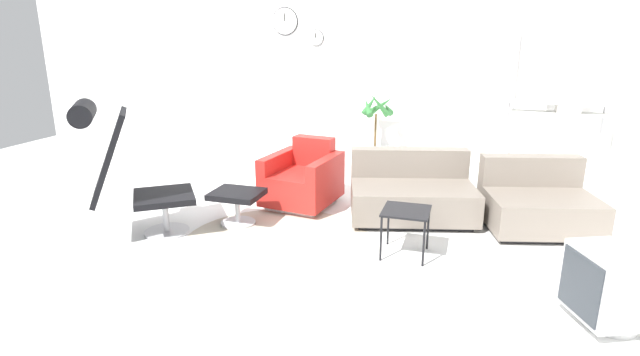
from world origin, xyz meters
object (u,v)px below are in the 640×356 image
couch_low (411,194)px  crt_television (615,286)px  ottoman (237,199)px  couch_second (537,205)px  potted_plant (376,133)px  lounge_chair (122,161)px  side_table (406,215)px  shelf_unit (563,102)px  armchair_red (303,181)px

couch_low → crt_television: (1.57, -1.70, 0.05)m
ottoman → couch_second: bearing=15.2°
ottoman → potted_plant: (0.90, 2.73, 0.22)m
lounge_chair → side_table: (2.61, 0.39, -0.39)m
lounge_chair → crt_television: lounge_chair is taller
couch_low → couch_second: (1.26, 0.05, 0.00)m
shelf_unit → couch_second: bearing=-101.4°
ottoman → crt_television: bearing=-16.2°
lounge_chair → potted_plant: (1.75, 3.36, -0.28)m
couch_second → crt_television: bearing=85.1°
armchair_red → crt_television: bearing=155.5°
lounge_chair → crt_television: (4.11, -0.31, -0.47)m
couch_low → shelf_unit: (1.67, 2.10, 0.79)m
lounge_chair → side_table: bearing=61.9°
couch_low → crt_television: bearing=117.7°
ottoman → armchair_red: bearing=60.2°
ottoman → potted_plant: 2.88m
side_table → shelf_unit: bearing=62.7°
couch_low → couch_second: size_ratio=1.20×
armchair_red → crt_television: (2.81, -1.73, 0.02)m
side_table → crt_television: bearing=-25.4°
couch_low → couch_second: 1.26m
armchair_red → ottoman: bearing=67.3°
lounge_chair → ottoman: 1.17m
side_table → shelf_unit: shelf_unit is taller
ottoman → shelf_unit: size_ratio=0.24×
ottoman → crt_television: size_ratio=0.77×
armchair_red → couch_low: 1.24m
armchair_red → potted_plant: bearing=-96.0°
ottoman → side_table: (1.76, -0.24, 0.11)m
couch_low → lounge_chair: bearing=13.6°
lounge_chair → side_table: size_ratio=3.12×
lounge_chair → shelf_unit: bearing=93.0°
armchair_red → couch_low: armchair_red is taller
potted_plant → side_table: bearing=-73.9°
armchair_red → side_table: size_ratio=2.13×
ottoman → potted_plant: potted_plant is taller
armchair_red → side_table: 1.67m
couch_second → side_table: bearing=26.3°
crt_television → shelf_unit: 3.87m
couch_second → potted_plant: potted_plant is taller
lounge_chair → couch_second: lounge_chair is taller
armchair_red → potted_plant: 2.01m
couch_low → ottoman: bearing=9.0°
couch_low → potted_plant: 2.14m
couch_second → crt_television: 1.77m
lounge_chair → couch_second: 4.09m
potted_plant → shelf_unit: (2.45, 0.12, 0.55)m
lounge_chair → side_table: 2.67m
ottoman → couch_second: size_ratio=0.42×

